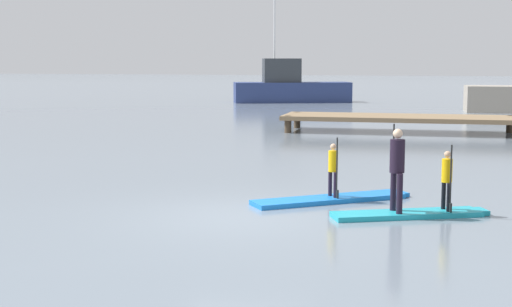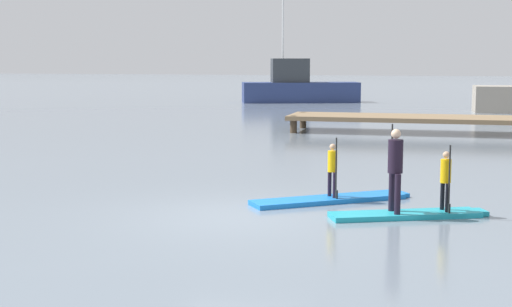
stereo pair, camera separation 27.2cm
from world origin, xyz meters
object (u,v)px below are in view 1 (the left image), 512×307
object	(u,v)px
paddleboard_far	(410,214)
fishing_boat_white_large	(290,87)
paddleboard_near	(332,199)
paddler_child_front	(447,177)
paddler_child_solo	(333,167)
paddler_adult	(397,165)

from	to	relation	value
paddleboard_far	fishing_boat_white_large	world-z (taller)	fishing_boat_white_large
paddleboard_near	paddler_child_front	world-z (taller)	paddler_child_front
paddleboard_far	fishing_boat_white_large	bearing A→B (deg)	103.96
paddler_child_solo	paddler_adult	size ratio (longest dim) A/B	0.77
paddler_child_solo	paddleboard_far	distance (m)	2.14
paddler_child_front	paddleboard_far	bearing A→B (deg)	-157.83
paddleboard_near	paddler_adult	xyz separation A→B (m)	(1.39, -1.29, 0.97)
paddleboard_near	paddler_child_solo	xyz separation A→B (m)	(0.02, -0.00, 0.69)
paddleboard_far	fishing_boat_white_large	size ratio (longest dim) A/B	0.37
paddleboard_near	paddler_child_solo	distance (m)	0.69
paddler_child_solo	paddler_child_front	bearing A→B (deg)	-21.42
paddler_child_front	paddleboard_near	bearing A→B (deg)	158.64
paddler_adult	fishing_boat_white_large	bearing A→B (deg)	103.52
paddler_child_solo	paddler_child_front	xyz separation A→B (m)	(2.31, -0.91, 0.01)
paddleboard_near	paddler_child_front	bearing A→B (deg)	-21.36
paddler_child_solo	paddleboard_near	bearing A→B (deg)	166.72
paddleboard_far	paddler_adult	bearing A→B (deg)	-158.20
paddler_child_solo	paddler_adult	distance (m)	1.90
paddleboard_far	paddler_child_front	distance (m)	1.01
paddleboard_far	paddler_adult	size ratio (longest dim) A/B	1.81
paddleboard_near	paddler_child_solo	bearing A→B (deg)	-13.28
paddler_child_solo	paddler_adult	bearing A→B (deg)	-43.23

